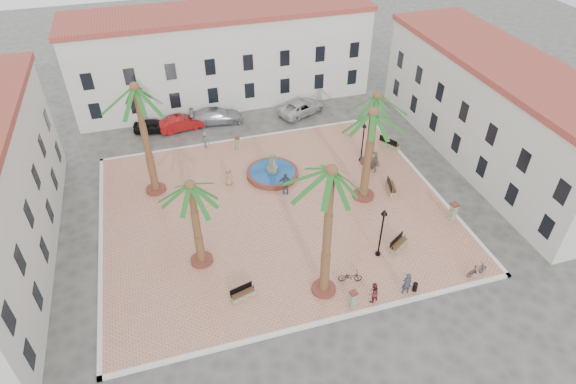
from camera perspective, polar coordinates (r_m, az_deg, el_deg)
The scene contains 36 objects.
ground at distance 37.45m, azimuth -1.47°, elevation -2.20°, with size 120.00×120.00×0.00m, color #56544F.
plaza at distance 37.40m, azimuth -1.47°, elevation -2.11°, with size 26.00×22.00×0.15m, color tan.
kerb_n at distance 46.14m, azimuth -5.16°, elevation 6.34°, with size 26.30×0.30×0.16m, color silver.
kerb_s at distance 30.17m, azimuth 4.35°, elevation -15.08°, with size 26.30×0.30×0.16m, color silver.
kerb_e at distance 41.93m, azimuth 15.91°, elevation 1.26°, with size 0.30×22.30×0.16m, color silver.
kerb_w at distance 37.11m, azimuth -21.29°, elevation -5.69°, with size 0.30×22.30×0.16m, color silver.
building_north at distance 51.98m, azimuth -7.72°, elevation 15.72°, with size 30.40×7.40×9.50m.
building_east at distance 44.86m, azimuth 23.41°, elevation 8.77°, with size 7.40×26.40×9.00m.
fountain at distance 40.71m, azimuth -1.86°, elevation 2.34°, with size 4.37×4.37×2.26m.
palm_nw at distance 36.40m, azimuth -17.47°, elevation 10.47°, with size 5.21×5.21×9.51m.
palm_sw at distance 30.00m, azimuth -11.33°, elevation -0.41°, with size 4.94×4.94×6.87m.
palm_s at distance 25.82m, azimuth 5.09°, elevation 0.87°, with size 5.10×5.10×9.77m.
palm_e at distance 35.37m, azimuth 9.91°, elevation 7.96°, with size 5.58×5.58×7.92m.
palm_ne at distance 40.14m, azimuth 10.41°, elevation 10.13°, with size 5.04×5.04×6.81m.
bench_s at distance 31.13m, azimuth -5.40°, elevation -11.99°, with size 1.70×0.88×0.86m.
bench_se at distance 34.89m, azimuth 12.90°, elevation -6.12°, with size 1.74×1.35×0.91m.
bench_e at distance 39.88m, azimuth 12.15°, elevation 0.46°, with size 0.98×1.86×0.94m.
bench_ne at distance 45.36m, azimuth 11.87°, elevation 5.56°, with size 1.52×2.00×1.04m.
lamppost_s at distance 32.40m, azimuth 11.14°, elevation -3.84°, with size 0.44×0.44×4.09m.
lamppost_e at distance 41.87m, azimuth 8.93°, elevation 6.62°, with size 0.41×0.41×3.74m.
bollard_se at distance 30.51m, azimuth 7.68°, elevation -12.44°, with size 0.51×0.51×1.25m.
bollard_n at distance 44.13m, azimuth -6.04°, elevation 5.77°, with size 0.45×0.45×1.25m.
bollard_e at distance 37.99m, azimuth 18.99°, elevation -2.19°, with size 0.60×0.60×1.49m.
litter_bin at distance 32.35m, azimuth 14.81°, elevation -10.82°, with size 0.32×0.32×0.62m, color black.
cyclist_a at distance 31.65m, azimuth 13.89°, elevation -10.45°, with size 0.64×0.42×1.76m, color #2C3344.
bicycle_a at distance 32.01m, azimuth 7.40°, elevation -9.91°, with size 0.55×1.57×0.82m, color black.
cyclist_b at distance 30.86m, azimuth 10.07°, elevation -11.65°, with size 0.75×0.59×1.55m, color #5A2223.
bicycle_b at distance 34.38m, azimuth 21.50°, elevation -8.58°, with size 0.46×1.63×0.98m, color black.
pedestrian_fountain_a at distance 39.69m, azimuth -7.04°, elevation 1.84°, with size 0.77×0.50×1.57m, color #98825A.
pedestrian_fountain_b at distance 38.33m, azimuth -0.31°, elevation 1.03°, with size 1.13×0.47×1.94m, color #37445A.
pedestrian_north at distance 44.73m, azimuth -9.76°, elevation 6.12°, with size 1.03×0.59×1.60m, color #58585D.
pedestrian_east at distance 41.56m, azimuth 10.13°, elevation 3.61°, with size 1.76×0.56×1.90m, color #706757.
car_black at distance 48.57m, azimuth -15.61°, elevation 7.54°, with size 1.55×3.84×1.31m, color black.
car_red at distance 48.33m, azimuth -12.53°, elevation 7.99°, with size 1.50×4.30×1.42m, color #9D1112.
car_silver at distance 48.91m, azimuth -8.48°, elevation 8.92°, with size 2.08×5.11×1.48m, color #9D9BA4.
car_white at distance 50.03m, azimuth 1.61°, elevation 9.98°, with size 2.32×5.03×1.40m, color beige.
Camera 1 is at (-7.33, -27.69, 24.13)m, focal length 30.00 mm.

